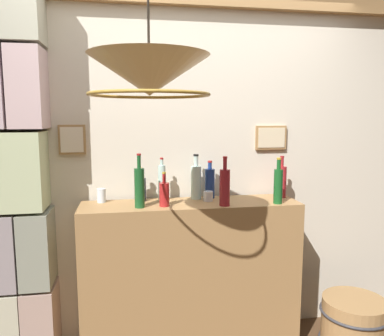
{
  "coord_description": "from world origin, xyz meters",
  "views": [
    {
      "loc": [
        -0.43,
        -1.7,
        1.68
      ],
      "look_at": [
        0.0,
        0.78,
        1.33
      ],
      "focal_mm": 35.56,
      "sensor_mm": 36.0,
      "label": 1
    }
  ],
  "objects": [
    {
      "name": "glass_tumbler_rocks",
      "position": [
        0.13,
        0.87,
        1.12
      ],
      "size": [
        0.07,
        0.07,
        0.07
      ],
      "color": "silver",
      "rests_on": "bar_shelf_unit"
    },
    {
      "name": "glass_tumbler_highball",
      "position": [
        -0.61,
        0.95,
        1.13
      ],
      "size": [
        0.06,
        0.06,
        0.1
      ],
      "color": "silver",
      "rests_on": "bar_shelf_unit"
    },
    {
      "name": "wooden_barrel",
      "position": [
        1.11,
        0.55,
        0.21
      ],
      "size": [
        0.46,
        0.46,
        0.41
      ],
      "color": "#9E7547",
      "rests_on": "ground"
    },
    {
      "name": "liquor_bottle_whiskey",
      "position": [
        0.16,
        0.96,
        1.19
      ],
      "size": [
        0.07,
        0.07,
        0.28
      ],
      "color": "navy",
      "rests_on": "bar_shelf_unit"
    },
    {
      "name": "bar_shelf_unit",
      "position": [
        0.0,
        0.83,
        0.54
      ],
      "size": [
        1.51,
        0.38,
        1.08
      ],
      "primitive_type": "cube",
      "color": "#9E7547",
      "rests_on": "ground"
    },
    {
      "name": "liquor_bottle_brandy",
      "position": [
        -0.19,
        0.94,
        1.21
      ],
      "size": [
        0.05,
        0.05,
        0.31
      ],
      "color": "silver",
      "rests_on": "bar_shelf_unit"
    },
    {
      "name": "liquor_bottle_vodka",
      "position": [
        0.69,
        0.9,
        1.2
      ],
      "size": [
        0.07,
        0.07,
        0.31
      ],
      "color": "maroon",
      "rests_on": "bar_shelf_unit"
    },
    {
      "name": "pendant_lamp",
      "position": [
        -0.32,
        0.17,
        1.86
      ],
      "size": [
        0.59,
        0.59,
        0.5
      ],
      "color": "beige"
    },
    {
      "name": "stone_pillar",
      "position": [
        -1.15,
        0.94,
        1.32
      ],
      "size": [
        0.43,
        0.36,
        2.62
      ],
      "color": "#BDBA9F",
      "rests_on": "ground"
    },
    {
      "name": "liquor_bottle_rum",
      "position": [
        -0.35,
        0.76,
        1.22
      ],
      "size": [
        0.07,
        0.07,
        0.36
      ],
      "color": "#194D23",
      "rests_on": "bar_shelf_unit"
    },
    {
      "name": "liquor_bottle_bourbon",
      "position": [
        0.58,
        0.71,
        1.21
      ],
      "size": [
        0.06,
        0.06,
        0.32
      ],
      "color": "#185321",
      "rests_on": "bar_shelf_unit"
    },
    {
      "name": "liquor_bottle_sherry",
      "position": [
        0.21,
        0.71,
        1.21
      ],
      "size": [
        0.07,
        0.07,
        0.33
      ],
      "color": "maroon",
      "rests_on": "bar_shelf_unit"
    },
    {
      "name": "liquor_bottle_gin",
      "position": [
        0.06,
        0.95,
        1.21
      ],
      "size": [
        0.07,
        0.07,
        0.32
      ],
      "color": "silver",
      "rests_on": "bar_shelf_unit"
    },
    {
      "name": "panelled_rear_partition",
      "position": [
        -0.0,
        1.1,
        1.42
      ],
      "size": [
        3.65,
        0.15,
        2.7
      ],
      "color": "beige",
      "rests_on": "ground"
    },
    {
      "name": "liquor_bottle_vermouth",
      "position": [
        -0.19,
        0.77,
        1.17
      ],
      "size": [
        0.07,
        0.07,
        0.23
      ],
      "color": "#A62020",
      "rests_on": "bar_shelf_unit"
    },
    {
      "name": "liquor_bottle_amaro",
      "position": [
        -0.34,
        0.95,
        1.17
      ],
      "size": [
        0.08,
        0.08,
        0.24
      ],
      "color": "black",
      "rests_on": "bar_shelf_unit"
    }
  ]
}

